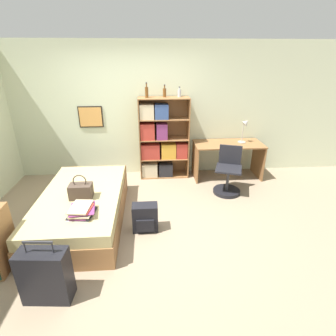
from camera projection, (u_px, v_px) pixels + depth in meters
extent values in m
plane|color=gray|center=(131.00, 219.00, 4.04)|extent=(14.00, 14.00, 0.00)
cube|color=beige|center=(132.00, 112.00, 5.17)|extent=(10.00, 0.06, 2.60)
cube|color=black|center=(91.00, 117.00, 5.11)|extent=(0.47, 0.02, 0.41)
cube|color=#DB994C|center=(91.00, 117.00, 5.10)|extent=(0.43, 0.01, 0.37)
cube|color=olive|center=(83.00, 212.00, 3.93)|extent=(1.15, 2.07, 0.31)
cube|color=tan|center=(81.00, 199.00, 3.83)|extent=(1.12, 2.04, 0.16)
cube|color=olive|center=(95.00, 178.00, 4.83)|extent=(1.15, 0.04, 0.47)
cube|color=#47382D|center=(81.00, 191.00, 3.66)|extent=(0.31, 0.20, 0.21)
torus|color=#47382D|center=(79.00, 181.00, 3.59)|extent=(0.19, 0.02, 0.19)
cube|color=silver|center=(82.00, 214.00, 3.30)|extent=(0.31, 0.37, 0.01)
cube|color=#232328|center=(82.00, 213.00, 3.30)|extent=(0.34, 0.36, 0.01)
cube|color=#7A336B|center=(82.00, 212.00, 3.29)|extent=(0.24, 0.36, 0.01)
cube|color=#7A336B|center=(82.00, 212.00, 3.29)|extent=(0.20, 0.28, 0.01)
cube|color=beige|center=(82.00, 211.00, 3.28)|extent=(0.27, 0.35, 0.02)
cube|color=#334C84|center=(82.00, 209.00, 3.30)|extent=(0.28, 0.29, 0.01)
cube|color=#7A336B|center=(82.00, 209.00, 3.28)|extent=(0.34, 0.38, 0.01)
cube|color=#B2382D|center=(81.00, 209.00, 3.27)|extent=(0.30, 0.30, 0.01)
cube|color=beige|center=(81.00, 207.00, 3.27)|extent=(0.26, 0.35, 0.02)
cube|color=black|center=(46.00, 276.00, 2.61)|extent=(0.50, 0.26, 0.59)
cylinder|color=#2D2D33|center=(25.00, 247.00, 2.47)|extent=(0.01, 0.01, 0.12)
cylinder|color=#2D2D33|center=(53.00, 248.00, 2.47)|extent=(0.01, 0.01, 0.12)
cube|color=#2D2D33|center=(37.00, 242.00, 2.45)|extent=(0.29, 0.04, 0.02)
cube|color=olive|center=(140.00, 139.00, 5.16)|extent=(0.02, 0.36, 1.60)
cube|color=olive|center=(188.00, 138.00, 5.23)|extent=(0.02, 0.36, 1.60)
cube|color=olive|center=(164.00, 136.00, 5.36)|extent=(0.97, 0.01, 1.60)
cube|color=olive|center=(164.00, 175.00, 5.51)|extent=(0.94, 0.36, 0.02)
cube|color=olive|center=(164.00, 157.00, 5.35)|extent=(0.94, 0.36, 0.02)
cube|color=olive|center=(164.00, 139.00, 5.20)|extent=(0.94, 0.36, 0.02)
cube|color=olive|center=(164.00, 119.00, 5.04)|extent=(0.94, 0.36, 0.02)
cube|color=olive|center=(164.00, 98.00, 4.88)|extent=(0.94, 0.36, 0.02)
cube|color=beige|center=(150.00, 169.00, 5.42)|extent=(0.31, 0.27, 0.27)
cube|color=#232328|center=(166.00, 169.00, 5.44)|extent=(0.28, 0.27, 0.27)
cube|color=#B2382D|center=(150.00, 151.00, 5.26)|extent=(0.36, 0.27, 0.30)
cube|color=gold|center=(168.00, 150.00, 5.28)|extent=(0.29, 0.27, 0.30)
cube|color=#B2382D|center=(181.00, 150.00, 5.30)|extent=(0.22, 0.27, 0.30)
cube|color=#B2382D|center=(148.00, 131.00, 5.09)|extent=(0.27, 0.27, 0.31)
cube|color=#7A336B|center=(162.00, 131.00, 5.11)|extent=(0.21, 0.27, 0.31)
cube|color=beige|center=(147.00, 111.00, 4.94)|extent=(0.27, 0.27, 0.28)
cube|color=#334C84|center=(161.00, 111.00, 4.96)|extent=(0.25, 0.27, 0.27)
cylinder|color=brown|center=(147.00, 92.00, 4.80)|extent=(0.06, 0.06, 0.19)
cylinder|color=brown|center=(146.00, 85.00, 4.75)|extent=(0.02, 0.02, 0.06)
cylinder|color=#232328|center=(146.00, 83.00, 4.74)|extent=(0.03, 0.03, 0.02)
cylinder|color=brown|center=(165.00, 93.00, 4.88)|extent=(0.06, 0.06, 0.16)
cylinder|color=brown|center=(165.00, 87.00, 4.84)|extent=(0.02, 0.02, 0.05)
cylinder|color=#232328|center=(165.00, 85.00, 4.83)|extent=(0.03, 0.03, 0.02)
cylinder|color=#B7BCC1|center=(179.00, 93.00, 4.91)|extent=(0.07, 0.07, 0.13)
cylinder|color=#B7BCC1|center=(179.00, 89.00, 4.88)|extent=(0.03, 0.03, 0.04)
cylinder|color=#232328|center=(179.00, 87.00, 4.87)|extent=(0.03, 0.03, 0.01)
cube|color=olive|center=(228.00, 144.00, 5.18)|extent=(1.35, 0.65, 0.02)
cube|color=olive|center=(195.00, 162.00, 5.28)|extent=(0.03, 0.61, 0.70)
cube|color=olive|center=(258.00, 160.00, 5.37)|extent=(0.03, 0.61, 0.70)
cylinder|color=#ADA89E|center=(242.00, 142.00, 5.22)|extent=(0.15, 0.15, 0.02)
cylinder|color=#ADA89E|center=(243.00, 133.00, 5.15)|extent=(0.02, 0.02, 0.37)
cone|color=#ADA89E|center=(246.00, 122.00, 5.07)|extent=(0.16, 0.13, 0.16)
cylinder|color=black|center=(226.00, 191.00, 4.80)|extent=(0.48, 0.48, 0.06)
cylinder|color=#333338|center=(227.00, 181.00, 4.72)|extent=(0.05, 0.05, 0.47)
cube|color=black|center=(229.00, 169.00, 4.62)|extent=(0.56, 0.56, 0.03)
cube|color=black|center=(230.00, 155.00, 4.73)|extent=(0.39, 0.17, 0.35)
cube|color=black|center=(145.00, 217.00, 3.72)|extent=(0.36, 0.20, 0.41)
cube|color=black|center=(145.00, 226.00, 3.64)|extent=(0.25, 0.03, 0.18)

